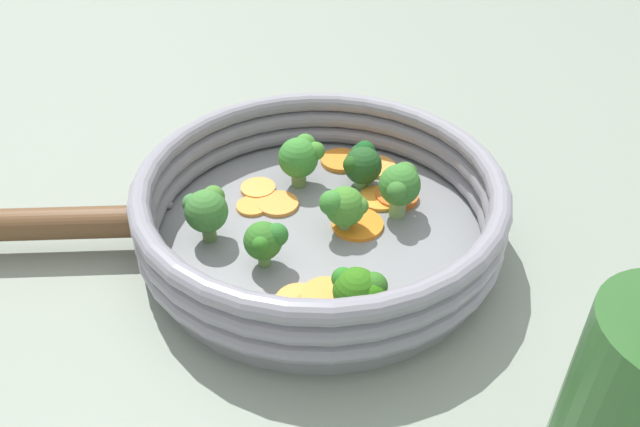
# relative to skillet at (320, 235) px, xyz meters

# --- Properties ---
(ground_plane) EXTENTS (4.00, 4.00, 0.00)m
(ground_plane) POSITION_rel_skillet_xyz_m (0.00, 0.00, -0.01)
(ground_plane) COLOR gray
(skillet) EXTENTS (0.29, 0.29, 0.02)m
(skillet) POSITION_rel_skillet_xyz_m (0.00, 0.00, 0.00)
(skillet) COLOR gray
(skillet) RESTS_ON ground_plane
(skillet_rim_wall) EXTENTS (0.31, 0.31, 0.06)m
(skillet_rim_wall) POSITION_rel_skillet_xyz_m (0.00, 0.00, 0.04)
(skillet_rim_wall) COLOR gray
(skillet_rim_wall) RESTS_ON skillet
(skillet_handle) EXTENTS (0.16, 0.03, 0.03)m
(skillet_handle) POSITION_rel_skillet_xyz_m (-0.23, 0.00, 0.02)
(skillet_handle) COLOR brown
(skillet_handle) RESTS_ON skillet
(skillet_rivet_left) EXTENTS (0.01, 0.01, 0.01)m
(skillet_rivet_left) POSITION_rel_skillet_xyz_m (-0.14, 0.04, 0.01)
(skillet_rivet_left) COLOR gray
(skillet_rivet_left) RESTS_ON skillet
(skillet_rivet_right) EXTENTS (0.01, 0.01, 0.01)m
(skillet_rivet_right) POSITION_rel_skillet_xyz_m (-0.14, -0.03, 0.01)
(skillet_rivet_right) COLOR gray
(skillet_rivet_right) RESTS_ON skillet
(carrot_slice_0) EXTENTS (0.04, 0.04, 0.01)m
(carrot_slice_0) POSITION_rel_skillet_xyz_m (0.07, 0.04, 0.01)
(carrot_slice_0) COLOR orange
(carrot_slice_0) RESTS_ON skillet
(carrot_slice_1) EXTENTS (0.05, 0.05, 0.01)m
(carrot_slice_1) POSITION_rel_skillet_xyz_m (-0.00, -0.09, 0.01)
(carrot_slice_1) COLOR orange
(carrot_slice_1) RESTS_ON skillet
(carrot_slice_2) EXTENTS (0.04, 0.04, 0.00)m
(carrot_slice_2) POSITION_rel_skillet_xyz_m (-0.02, -0.09, 0.01)
(carrot_slice_2) COLOR #F6943C
(carrot_slice_2) RESTS_ON skillet
(carrot_slice_3) EXTENTS (0.04, 0.04, 0.00)m
(carrot_slice_3) POSITION_rel_skillet_xyz_m (-0.06, 0.06, 0.01)
(carrot_slice_3) COLOR #F79B42
(carrot_slice_3) RESTS_ON skillet
(carrot_slice_4) EXTENTS (0.06, 0.06, 0.00)m
(carrot_slice_4) POSITION_rel_skillet_xyz_m (0.03, -0.00, 0.01)
(carrot_slice_4) COLOR orange
(carrot_slice_4) RESTS_ON skillet
(carrot_slice_5) EXTENTS (0.04, 0.04, 0.00)m
(carrot_slice_5) POSITION_rel_skillet_xyz_m (-0.01, -0.10, 0.01)
(carrot_slice_5) COLOR orange
(carrot_slice_5) RESTS_ON skillet
(carrot_slice_6) EXTENTS (0.04, 0.04, 0.00)m
(carrot_slice_6) POSITION_rel_skillet_xyz_m (-0.06, 0.03, 0.01)
(carrot_slice_6) COLOR orange
(carrot_slice_6) RESTS_ON skillet
(carrot_slice_7) EXTENTS (0.05, 0.05, 0.00)m
(carrot_slice_7) POSITION_rel_skillet_xyz_m (0.03, 0.10, 0.01)
(carrot_slice_7) COLOR orange
(carrot_slice_7) RESTS_ON skillet
(carrot_slice_8) EXTENTS (0.05, 0.05, 0.00)m
(carrot_slice_8) POSITION_rel_skillet_xyz_m (-0.04, 0.03, 0.01)
(carrot_slice_8) COLOR orange
(carrot_slice_8) RESTS_ON skillet
(carrot_slice_9) EXTENTS (0.04, 0.04, 0.00)m
(carrot_slice_9) POSITION_rel_skillet_xyz_m (0.06, 0.09, 0.01)
(carrot_slice_9) COLOR #F79C40
(carrot_slice_9) RESTS_ON skillet
(carrot_slice_10) EXTENTS (0.05, 0.05, 0.00)m
(carrot_slice_10) POSITION_rel_skillet_xyz_m (0.06, 0.04, 0.01)
(carrot_slice_10) COLOR #F89B30
(carrot_slice_10) RESTS_ON skillet
(broccoli_floret_0) EXTENTS (0.04, 0.04, 0.05)m
(broccoli_floret_0) POSITION_rel_skillet_xyz_m (0.07, 0.02, 0.04)
(broccoli_floret_0) COLOR #83AC60
(broccoli_floret_0) RESTS_ON skillet
(broccoli_floret_1) EXTENTS (0.04, 0.03, 0.04)m
(broccoli_floret_1) POSITION_rel_skillet_xyz_m (-0.05, -0.05, 0.03)
(broccoli_floret_1) COLOR #629145
(broccoli_floret_1) RESTS_ON skillet
(broccoli_floret_2) EXTENTS (0.04, 0.03, 0.04)m
(broccoli_floret_2) POSITION_rel_skillet_xyz_m (0.02, -0.01, 0.04)
(broccoli_floret_2) COLOR #77994E
(broccoli_floret_2) RESTS_ON skillet
(broccoli_floret_3) EXTENTS (0.04, 0.04, 0.05)m
(broccoli_floret_3) POSITION_rel_skillet_xyz_m (-0.01, 0.07, 0.04)
(broccoli_floret_3) COLOR olive
(broccoli_floret_3) RESTS_ON skillet
(broccoli_floret_4) EXTENTS (0.04, 0.04, 0.04)m
(broccoli_floret_4) POSITION_rel_skillet_xyz_m (0.04, 0.06, 0.03)
(broccoli_floret_4) COLOR #7EB75D
(broccoli_floret_4) RESTS_ON skillet
(broccoli_floret_5) EXTENTS (0.04, 0.04, 0.05)m
(broccoli_floret_5) POSITION_rel_skillet_xyz_m (-0.10, -0.01, 0.04)
(broccoli_floret_5) COLOR #628746
(broccoli_floret_5) RESTS_ON skillet
(broccoli_floret_6) EXTENTS (0.04, 0.03, 0.04)m
(broccoli_floret_6) POSITION_rel_skillet_xyz_m (0.02, -0.10, 0.03)
(broccoli_floret_6) COLOR #739750
(broccoli_floret_6) RESTS_ON skillet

